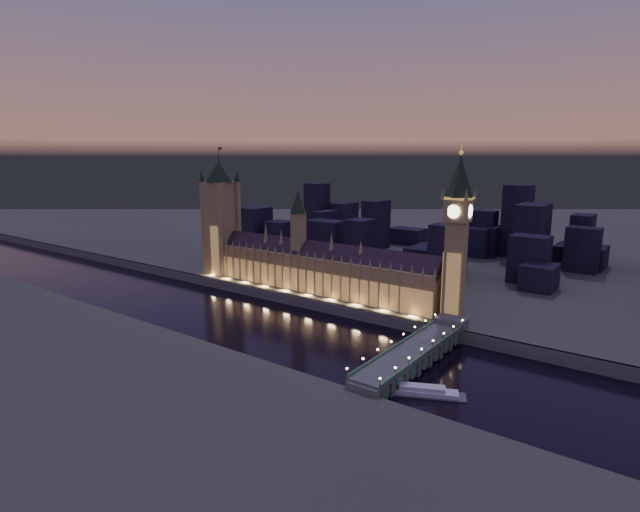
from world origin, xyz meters
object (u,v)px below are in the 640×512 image
Objects in this scene: victoria_tower at (221,212)px; river_boat at (422,391)px; westminster_bridge at (417,353)px; elizabeth_tower at (457,224)px; palace_of_westminster at (318,268)px.

victoria_tower is 268.18m from river_boat.
river_boat is at bearing -60.42° from westminster_bridge.
elizabeth_tower is at bearing 103.96° from river_boat.
victoria_tower is 218.10m from elizabeth_tower.
victoria_tower reaches higher than river_boat.
elizabeth_tower is 0.98× the size of westminster_bridge.
elizabeth_tower is at bearing 0.00° from victoria_tower.
westminster_bridge is at bearing 119.58° from river_boat.
westminster_bridge is (116.37, -65.20, -20.38)m from palace_of_westminster.
elizabeth_tower is 2.70× the size of river_boat.
victoria_tower is 2.73× the size of river_boat.
palace_of_westminster is at bearing 150.74° from westminster_bridge.
elizabeth_tower is 121.31m from river_boat.
victoria_tower reaches higher than westminster_bridge.
elizabeth_tower reaches higher than river_boat.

